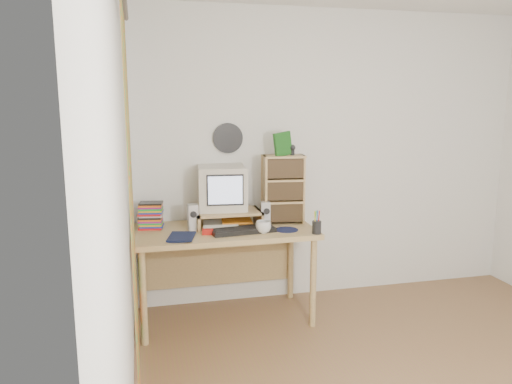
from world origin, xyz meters
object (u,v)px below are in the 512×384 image
dvd_stack (151,213)px  mug (263,227)px  crt_monitor (222,188)px  diary (169,235)px  desk (223,243)px  keyboard (243,230)px  cd_rack (284,189)px

dvd_stack → mug: dvd_stack is taller
crt_monitor → diary: (-0.45, -0.32, -0.27)m
dvd_stack → desk: bearing=1.0°
desk → dvd_stack: (-0.56, 0.08, 0.26)m
dvd_stack → mug: size_ratio=2.15×
keyboard → mug: (0.15, -0.05, 0.03)m
diary → mug: bearing=12.5°
keyboard → dvd_stack: bearing=150.7°
crt_monitor → diary: size_ratio=1.64×
cd_rack → mug: bearing=-124.1°
desk → keyboard: 0.28m
desk → cd_rack: cd_rack is taller
crt_monitor → keyboard: bearing=-63.7°
diary → crt_monitor: bearing=49.1°
keyboard → cd_rack: size_ratio=0.88×
keyboard → diary: 0.56m
mug → cd_rack: bearing=49.4°
dvd_stack → mug: (0.82, -0.33, -0.08)m
mug → diary: mug is taller
desk → diary: diary is taller
mug → dvd_stack: bearing=158.0°
desk → crt_monitor: size_ratio=3.80×
crt_monitor → cd_rack: size_ratio=0.67×
crt_monitor → keyboard: (0.11, -0.29, -0.28)m
cd_rack → diary: (-0.95, -0.26, -0.25)m
keyboard → dvd_stack: dvd_stack is taller
desk → mug: size_ratio=11.99×
crt_monitor → keyboard: size_ratio=0.76×
crt_monitor → keyboard: 0.42m
dvd_stack → keyboard: bearing=-13.3°
crt_monitor → keyboard: crt_monitor is taller
keyboard → dvd_stack: 0.74m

